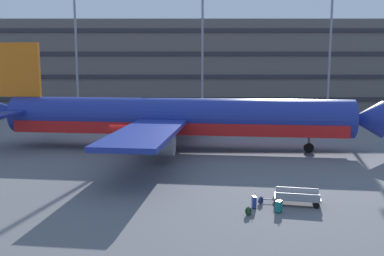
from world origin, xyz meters
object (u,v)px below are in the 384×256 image
suitcase_red (256,202)px  backpack_purple (262,201)px  backpack_upright (250,211)px  airliner (174,118)px  suitcase_teal (281,206)px  backpack_scuffed (278,199)px  baggage_cart (299,197)px

suitcase_red → backpack_purple: suitcase_red is taller
backpack_purple → backpack_upright: size_ratio=0.97×
airliner → suitcase_teal: airliner is taller
backpack_purple → backpack_upright: 2.10m
backpack_scuffed → suitcase_teal: bearing=-95.7°
backpack_purple → backpack_scuffed: (0.95, 0.36, -0.02)m
airliner → backpack_scuffed: bearing=-67.1°
airliner → baggage_cart: airliner is taller
backpack_upright → baggage_cart: (3.08, 1.85, 0.20)m
suitcase_teal → baggage_cart: 1.94m
backpack_upright → backpack_scuffed: size_ratio=1.14×
backpack_scuffed → backpack_purple: bearing=-159.3°
baggage_cart → backpack_upright: bearing=-149.0°
suitcase_teal → baggage_cart: baggage_cart is taller
airliner → backpack_scuffed: size_ratio=82.80×
backpack_scuffed → baggage_cart: bearing=-18.2°
airliner → baggage_cart: bearing=-64.2°
backpack_upright → baggage_cart: baggage_cart is taller
airliner → baggage_cart: size_ratio=11.30×
baggage_cart → backpack_scuffed: bearing=161.8°
backpack_upright → backpack_purple: bearing=62.9°
baggage_cart → airliner: bearing=115.8°
suitcase_teal → backpack_purple: bearing=118.4°
backpack_scuffed → suitcase_red: bearing=-143.6°
suitcase_teal → backpack_upright: suitcase_teal is taller
suitcase_red → backpack_upright: (-0.48, -1.19, -0.14)m
suitcase_red → backpack_upright: bearing=-112.2°
backpack_purple → backpack_upright: bearing=-117.1°
suitcase_teal → backpack_upright: bearing=-165.5°
suitcase_teal → backpack_scuffed: (0.18, 1.79, -0.16)m
backpack_purple → baggage_cart: baggage_cart is taller
airliner → backpack_purple: airliner is taller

